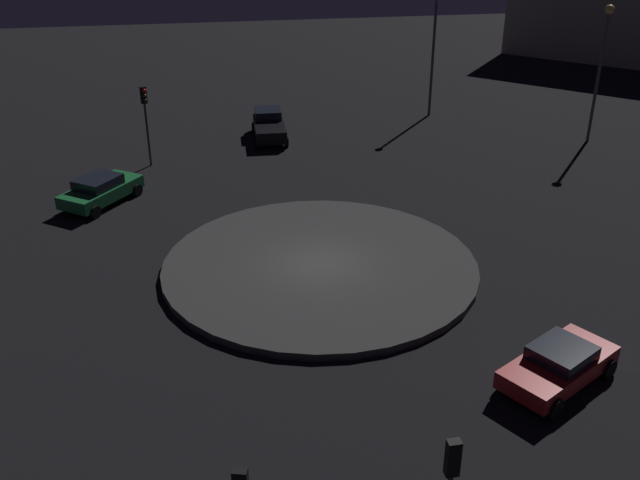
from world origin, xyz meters
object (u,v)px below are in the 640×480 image
object	(u,v)px
traffic_light_east	(450,480)
car_red	(559,364)
traffic_light_southwest	(145,111)
streetlamp_northwest	(434,42)
car_green	(100,190)
car_black	(269,126)
streetlamp_northwest_near	(602,54)

from	to	relation	value
traffic_light_east	car_red	bearing A→B (deg)	-45.07
car_red	traffic_light_southwest	distance (m)	25.86
car_red	streetlamp_northwest	xyz separation A→B (m)	(-28.69, 4.99, 4.17)
car_green	car_red	distance (m)	23.01
traffic_light_east	traffic_light_southwest	size ratio (longest dim) A/B	0.86
traffic_light_southwest	traffic_light_east	bearing A→B (deg)	-13.22
traffic_light_southwest	streetlamp_northwest	distance (m)	19.40
streetlamp_northwest	car_black	bearing A→B (deg)	-75.25
traffic_light_east	traffic_light_southwest	distance (m)	29.04
car_black	streetlamp_northwest	world-z (taller)	streetlamp_northwest
traffic_light_east	streetlamp_northwest_near	size ratio (longest dim) A/B	0.48
car_black	traffic_light_east	size ratio (longest dim) A/B	1.13
traffic_light_southwest	streetlamp_northwest_near	distance (m)	26.10
car_black	traffic_light_southwest	size ratio (longest dim) A/B	0.98
car_green	traffic_light_southwest	distance (m)	5.97
car_black	streetlamp_northwest_near	distance (m)	19.91
car_red	car_green	bearing A→B (deg)	-78.58
traffic_light_east	streetlamp_northwest	size ratio (longest dim) A/B	0.48
car_red	streetlamp_northwest_near	size ratio (longest dim) A/B	0.56
car_red	traffic_light_southwest	size ratio (longest dim) A/B	1.01
car_green	car_red	world-z (taller)	car_green
traffic_light_east	streetlamp_northwest	xyz separation A→B (m)	(-34.66, 10.78, 2.15)
car_black	streetlamp_northwest_near	bearing A→B (deg)	80.55
traffic_light_east	streetlamp_northwest_near	world-z (taller)	streetlamp_northwest_near
car_green	streetlamp_northwest_near	distance (m)	28.96
car_green	traffic_light_southwest	bearing A→B (deg)	12.96
car_black	traffic_light_southwest	bearing A→B (deg)	-60.32
car_black	car_green	size ratio (longest dim) A/B	0.96
car_black	traffic_light_east	distance (m)	31.78
car_green	traffic_light_east	bearing A→B (deg)	-120.73
car_black	streetlamp_northwest	bearing A→B (deg)	107.02
traffic_light_southwest	car_black	bearing A→B (deg)	89.44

